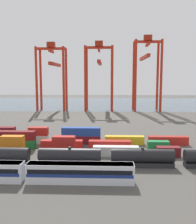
% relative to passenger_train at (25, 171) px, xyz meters
% --- Properties ---
extents(ground_plane, '(420.00, 420.00, 0.00)m').
position_rel_passenger_train_xyz_m(ground_plane, '(5.58, 58.73, -2.14)').
color(ground_plane, '#4C4944').
extents(harbour_water, '(400.00, 110.00, 0.01)m').
position_rel_passenger_train_xyz_m(harbour_water, '(5.58, 164.64, -2.14)').
color(harbour_water, '#475B6B').
rests_on(harbour_water, ground_plane).
extents(passenger_train, '(43.30, 3.14, 3.90)m').
position_rel_passenger_train_xyz_m(passenger_train, '(0.00, 0.00, 0.00)').
color(passenger_train, silver).
rests_on(passenger_train, ground_plane).
extents(freight_tank_row, '(65.73, 3.08, 4.54)m').
position_rel_passenger_train_xyz_m(freight_tank_row, '(16.03, 9.95, 0.03)').
color(freight_tank_row, '#232326').
rests_on(freight_tank_row, ground_plane).
extents(shipping_container_2, '(6.04, 2.44, 2.60)m').
position_rel_passenger_train_xyz_m(shipping_container_2, '(-9.11, 18.19, -0.84)').
color(shipping_container_2, orange).
rests_on(shipping_container_2, ground_plane).
extents(shipping_container_3, '(6.04, 2.44, 2.60)m').
position_rel_passenger_train_xyz_m(shipping_container_3, '(-9.11, 18.19, 1.76)').
color(shipping_container_3, orange).
rests_on(shipping_container_3, shipping_container_2).
extents(shipping_container_4, '(6.04, 2.44, 2.60)m').
position_rel_passenger_train_xyz_m(shipping_container_4, '(4.75, 18.19, -0.84)').
color(shipping_container_4, '#AD211C').
rests_on(shipping_container_4, ground_plane).
extents(shipping_container_5, '(6.04, 2.44, 2.60)m').
position_rel_passenger_train_xyz_m(shipping_container_5, '(4.75, 18.19, 1.76)').
color(shipping_container_5, '#AD211C').
rests_on(shipping_container_5, shipping_container_4).
extents(shipping_container_6, '(12.10, 2.44, 2.60)m').
position_rel_passenger_train_xyz_m(shipping_container_6, '(18.60, 18.19, -0.84)').
color(shipping_container_6, silver).
rests_on(shipping_container_6, ground_plane).
extents(shipping_container_7, '(6.04, 2.44, 2.60)m').
position_rel_passenger_train_xyz_m(shipping_container_7, '(32.45, 18.19, -0.84)').
color(shipping_container_7, maroon).
rests_on(shipping_container_7, ground_plane).
extents(shipping_container_10, '(12.10, 2.44, 2.60)m').
position_rel_passenger_train_xyz_m(shipping_container_10, '(-10.87, 24.41, -0.84)').
color(shipping_container_10, '#197538').
rests_on(shipping_container_10, ground_plane).
extents(shipping_container_11, '(12.10, 2.44, 2.60)m').
position_rel_passenger_train_xyz_m(shipping_container_11, '(-10.87, 24.41, 1.76)').
color(shipping_container_11, maroon).
rests_on(shipping_container_11, shipping_container_10).
extents(shipping_container_12, '(12.10, 2.44, 2.60)m').
position_rel_passenger_train_xyz_m(shipping_container_12, '(3.08, 24.41, -0.84)').
color(shipping_container_12, '#AD211C').
rests_on(shipping_container_12, ground_plane).
extents(shipping_container_13, '(12.10, 2.44, 2.60)m').
position_rel_passenger_train_xyz_m(shipping_container_13, '(17.04, 24.41, -0.84)').
color(shipping_container_13, '#AD211C').
rests_on(shipping_container_13, ground_plane).
extents(shipping_container_14, '(6.04, 2.44, 2.60)m').
position_rel_passenger_train_xyz_m(shipping_container_14, '(31.00, 24.41, -0.84)').
color(shipping_container_14, '#197538').
rests_on(shipping_container_14, ground_plane).
extents(shipping_container_20, '(6.04, 2.44, 2.60)m').
position_rel_passenger_train_xyz_m(shipping_container_20, '(-5.46, 30.64, -0.84)').
color(shipping_container_20, silver).
rests_on(shipping_container_20, ground_plane).
extents(shipping_container_21, '(6.04, 2.44, 2.60)m').
position_rel_passenger_train_xyz_m(shipping_container_21, '(-5.46, 30.64, 1.76)').
color(shipping_container_21, '#AD211C').
rests_on(shipping_container_21, shipping_container_20).
extents(shipping_container_22, '(12.10, 2.44, 2.60)m').
position_rel_passenger_train_xyz_m(shipping_container_22, '(8.11, 30.64, -0.84)').
color(shipping_container_22, maroon).
rests_on(shipping_container_22, ground_plane).
extents(shipping_container_23, '(12.10, 2.44, 2.60)m').
position_rel_passenger_train_xyz_m(shipping_container_23, '(8.11, 30.64, 1.76)').
color(shipping_container_23, '#1C4299').
rests_on(shipping_container_23, shipping_container_22).
extents(shipping_container_24, '(12.10, 2.44, 2.60)m').
position_rel_passenger_train_xyz_m(shipping_container_24, '(21.67, 30.64, -0.84)').
color(shipping_container_24, gold).
rests_on(shipping_container_24, ground_plane).
extents(shipping_container_25, '(12.10, 2.44, 2.60)m').
position_rel_passenger_train_xyz_m(shipping_container_25, '(35.23, 30.64, -0.84)').
color(shipping_container_25, '#AD211C').
rests_on(shipping_container_25, ground_plane).
extents(gantry_crane_west, '(18.50, 34.13, 42.83)m').
position_rel_passenger_train_xyz_m(gantry_crane_west, '(-19.38, 119.72, 23.72)').
color(gantry_crane_west, red).
rests_on(gantry_crane_west, ground_plane).
extents(gantry_crane_central, '(18.03, 36.23, 43.35)m').
position_rel_passenger_train_xyz_m(gantry_crane_central, '(10.73, 120.03, 24.23)').
color(gantry_crane_central, red).
rests_on(gantry_crane_central, ground_plane).
extents(gantry_crane_east, '(17.08, 39.24, 46.74)m').
position_rel_passenger_train_xyz_m(gantry_crane_east, '(40.85, 120.30, 26.44)').
color(gantry_crane_east, red).
rests_on(gantry_crane_east, ground_plane).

